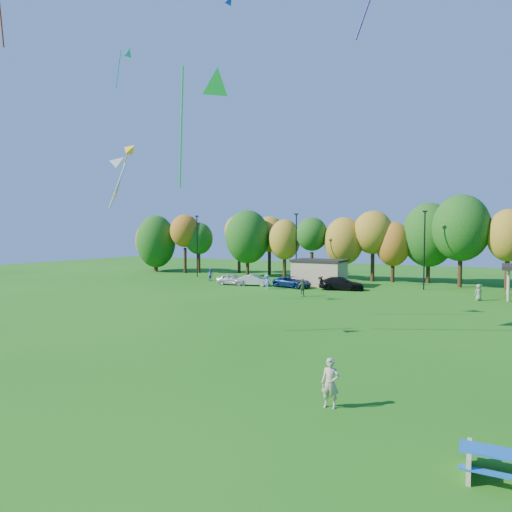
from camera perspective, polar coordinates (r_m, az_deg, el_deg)
The scene contains 19 objects.
ground at distance 19.34m, azimuth -4.65°, elevation -16.99°, with size 160.00×160.00×0.00m, color #19600F.
tree_line at distance 61.71m, azimuth 18.27°, elevation 2.18°, with size 93.57×10.55×11.15m.
lamp_posts at distance 55.81m, azimuth 20.30°, elevation 1.04°, with size 64.50×0.25×9.09m.
utility_building at distance 57.05m, azimuth 7.92°, elevation -2.05°, with size 6.30×4.30×3.25m.
picnic_table at distance 14.82m, azimuth 27.76°, elevation -21.91°, with size 1.84×1.55×0.77m.
kite_flyer at distance 17.99m, azimuth 9.27°, elevation -15.41°, with size 0.69×0.45×1.88m, color tan.
car_a at distance 57.55m, azimuth -2.99°, elevation -2.93°, with size 1.62×4.04×1.38m, color #BEBEBE.
car_b at distance 56.51m, azimuth -0.22°, elevation -3.06°, with size 1.41×4.05×1.33m, color #ACADB2.
car_c at distance 54.74m, azimuth 4.56°, elevation -3.26°, with size 2.20×4.77×1.33m, color navy.
car_d at distance 53.24m, azimuth 10.60°, elevation -3.40°, with size 2.08×5.11×1.48m, color black.
far_person_0 at distance 52.99m, azimuth 1.36°, elevation -3.23°, with size 1.13×0.65×1.75m, color #5278B6.
far_person_1 at distance 62.53m, azimuth -5.66°, elevation -2.33°, with size 0.82×0.64×1.69m, color #5B51B2.
far_person_3 at distance 47.23m, azimuth 5.82°, elevation -3.94°, with size 1.09×0.45×1.85m, color #5E7346.
far_person_4 at distance 49.23m, azimuth 26.07°, elevation -4.10°, with size 0.78×0.51×1.59m, color gray.
kite_4 at distance 43.18m, azimuth -15.39°, elevation 12.68°, with size 3.16×1.30×5.33m.
kite_5 at distance 29.37m, azimuth -5.09°, elevation 21.10°, with size 3.81×3.94×7.66m.
kite_6 at distance 44.36m, azimuth -3.70°, elevation 29.33°, with size 1.35×1.12×1.19m.
kite_12 at distance 28.75m, azimuth -16.75°, elevation 11.09°, with size 1.91×1.61×3.35m.
kite_14 at distance 55.94m, azimuth -15.72°, elevation 23.26°, with size 2.62×1.35×4.35m.
Camera 1 is at (9.97, -15.21, 6.60)m, focal length 32.00 mm.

